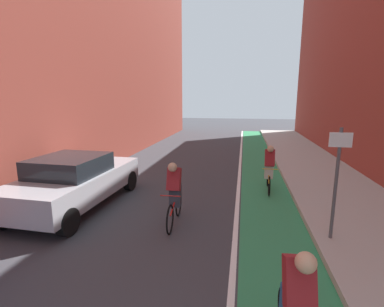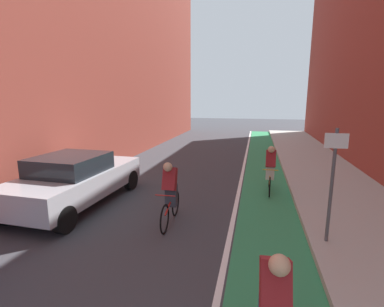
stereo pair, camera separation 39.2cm
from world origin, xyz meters
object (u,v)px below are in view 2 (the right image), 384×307
at_px(cyclist_lead, 273,306).
at_px(cyclist_mid, 170,191).
at_px(parked_sedan_silver, 76,179).
at_px(cyclist_trailing, 270,167).
at_px(street_sign_post, 333,175).

distance_m(cyclist_lead, cyclist_mid, 4.17).
height_order(parked_sedan_silver, cyclist_trailing, cyclist_trailing).
xyz_separation_m(cyclist_lead, cyclist_mid, (-2.29, 3.49, 0.01)).
bearing_deg(parked_sedan_silver, cyclist_trailing, 23.96).
relative_size(cyclist_lead, cyclist_trailing, 0.98).
height_order(parked_sedan_silver, cyclist_lead, cyclist_lead).
distance_m(cyclist_mid, street_sign_post, 3.66).
relative_size(parked_sedan_silver, cyclist_lead, 2.71).
bearing_deg(street_sign_post, cyclist_lead, -112.38).
relative_size(cyclist_trailing, street_sign_post, 0.71).
distance_m(cyclist_lead, cyclist_trailing, 6.61).
bearing_deg(parked_sedan_silver, cyclist_mid, -11.00).
relative_size(cyclist_mid, cyclist_trailing, 1.03).
distance_m(cyclist_lead, street_sign_post, 3.46).
bearing_deg(cyclist_mid, parked_sedan_silver, 169.00).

